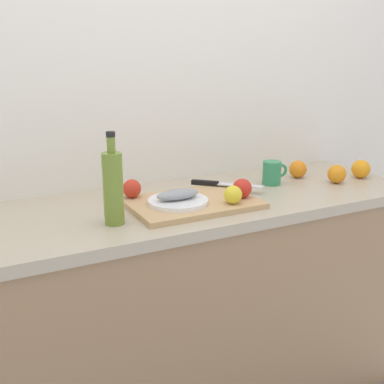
{
  "coord_description": "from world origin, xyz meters",
  "views": [
    {
      "loc": [
        -0.68,
        -1.5,
        1.42
      ],
      "look_at": [
        0.05,
        -0.06,
        0.95
      ],
      "focal_mm": 43.95,
      "sensor_mm": 36.0,
      "label": 1
    }
  ],
  "objects_px": {
    "cutting_board": "(192,203)",
    "fish_fillet": "(178,194)",
    "coffee_mug_0": "(272,173)",
    "white_plate": "(178,201)",
    "chef_knife": "(218,184)",
    "olive_oil_bottle": "(113,187)",
    "lemon_0": "(233,195)"
  },
  "relations": [
    {
      "from": "coffee_mug_0",
      "to": "white_plate",
      "type": "bearing_deg",
      "value": -166.42
    },
    {
      "from": "fish_fillet",
      "to": "coffee_mug_0",
      "type": "xyz_separation_m",
      "value": [
        0.49,
        0.12,
        -0.0
      ]
    },
    {
      "from": "white_plate",
      "to": "chef_knife",
      "type": "height_order",
      "value": "chef_knife"
    },
    {
      "from": "white_plate",
      "to": "fish_fillet",
      "type": "height_order",
      "value": "fish_fillet"
    },
    {
      "from": "fish_fillet",
      "to": "coffee_mug_0",
      "type": "height_order",
      "value": "coffee_mug_0"
    },
    {
      "from": "cutting_board",
      "to": "white_plate",
      "type": "height_order",
      "value": "white_plate"
    },
    {
      "from": "fish_fillet",
      "to": "lemon_0",
      "type": "distance_m",
      "value": 0.19
    },
    {
      "from": "olive_oil_bottle",
      "to": "fish_fillet",
      "type": "bearing_deg",
      "value": 10.31
    },
    {
      "from": "white_plate",
      "to": "chef_knife",
      "type": "distance_m",
      "value": 0.27
    },
    {
      "from": "cutting_board",
      "to": "olive_oil_bottle",
      "type": "bearing_deg",
      "value": -169.39
    },
    {
      "from": "chef_knife",
      "to": "lemon_0",
      "type": "relative_size",
      "value": 3.57
    },
    {
      "from": "fish_fillet",
      "to": "coffee_mug_0",
      "type": "relative_size",
      "value": 1.36
    },
    {
      "from": "lemon_0",
      "to": "cutting_board",
      "type": "bearing_deg",
      "value": 136.77
    },
    {
      "from": "fish_fillet",
      "to": "olive_oil_bottle",
      "type": "distance_m",
      "value": 0.26
    },
    {
      "from": "fish_fillet",
      "to": "lemon_0",
      "type": "xyz_separation_m",
      "value": [
        0.17,
        -0.09,
        -0.0
      ]
    },
    {
      "from": "cutting_board",
      "to": "fish_fillet",
      "type": "xyz_separation_m",
      "value": [
        -0.06,
        -0.01,
        0.04
      ]
    },
    {
      "from": "lemon_0",
      "to": "coffee_mug_0",
      "type": "relative_size",
      "value": 0.55
    },
    {
      "from": "cutting_board",
      "to": "olive_oil_bottle",
      "type": "relative_size",
      "value": 1.52
    },
    {
      "from": "white_plate",
      "to": "cutting_board",
      "type": "bearing_deg",
      "value": 11.8
    },
    {
      "from": "cutting_board",
      "to": "chef_knife",
      "type": "height_order",
      "value": "chef_knife"
    },
    {
      "from": "cutting_board",
      "to": "chef_knife",
      "type": "distance_m",
      "value": 0.22
    },
    {
      "from": "cutting_board",
      "to": "fish_fillet",
      "type": "bearing_deg",
      "value": -168.2
    },
    {
      "from": "white_plate",
      "to": "fish_fillet",
      "type": "relative_size",
      "value": 1.33
    },
    {
      "from": "olive_oil_bottle",
      "to": "coffee_mug_0",
      "type": "distance_m",
      "value": 0.76
    },
    {
      "from": "cutting_board",
      "to": "coffee_mug_0",
      "type": "relative_size",
      "value": 3.86
    },
    {
      "from": "cutting_board",
      "to": "chef_knife",
      "type": "bearing_deg",
      "value": 34.27
    },
    {
      "from": "cutting_board",
      "to": "coffee_mug_0",
      "type": "xyz_separation_m",
      "value": [
        0.43,
        0.11,
        0.04
      ]
    },
    {
      "from": "chef_knife",
      "to": "cutting_board",
      "type": "bearing_deg",
      "value": -102.75
    },
    {
      "from": "cutting_board",
      "to": "coffee_mug_0",
      "type": "bearing_deg",
      "value": 13.83
    },
    {
      "from": "cutting_board",
      "to": "white_plate",
      "type": "distance_m",
      "value": 0.07
    },
    {
      "from": "fish_fillet",
      "to": "chef_knife",
      "type": "bearing_deg",
      "value": 29.23
    },
    {
      "from": "cutting_board",
      "to": "white_plate",
      "type": "bearing_deg",
      "value": -168.2
    }
  ]
}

